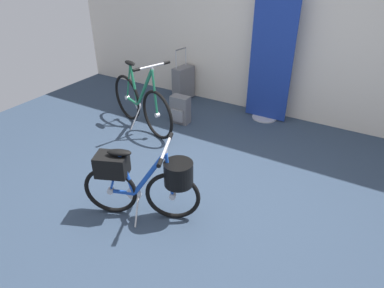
{
  "coord_description": "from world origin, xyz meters",
  "views": [
    {
      "loc": [
        1.36,
        -2.33,
        2.25
      ],
      "look_at": [
        -0.13,
        0.18,
        0.55
      ],
      "focal_mm": 32.33,
      "sensor_mm": 36.0,
      "label": 1
    }
  ],
  "objects_px": {
    "folding_bike_foreground": "(145,180)",
    "rolling_suitcase": "(183,83)",
    "backpack_on_floor": "(180,110)",
    "floor_banner_stand": "(270,66)",
    "display_bike_left": "(141,103)"
  },
  "relations": [
    {
      "from": "folding_bike_foreground",
      "to": "rolling_suitcase",
      "type": "relative_size",
      "value": 1.24
    },
    {
      "from": "display_bike_left",
      "to": "rolling_suitcase",
      "type": "height_order",
      "value": "display_bike_left"
    },
    {
      "from": "folding_bike_foreground",
      "to": "rolling_suitcase",
      "type": "height_order",
      "value": "rolling_suitcase"
    },
    {
      "from": "backpack_on_floor",
      "to": "folding_bike_foreground",
      "type": "bearing_deg",
      "value": -66.53
    },
    {
      "from": "folding_bike_foreground",
      "to": "rolling_suitcase",
      "type": "distance_m",
      "value": 2.87
    },
    {
      "from": "floor_banner_stand",
      "to": "display_bike_left",
      "type": "height_order",
      "value": "floor_banner_stand"
    },
    {
      "from": "folding_bike_foreground",
      "to": "backpack_on_floor",
      "type": "relative_size",
      "value": 2.57
    },
    {
      "from": "backpack_on_floor",
      "to": "floor_banner_stand",
      "type": "bearing_deg",
      "value": 37.2
    },
    {
      "from": "floor_banner_stand",
      "to": "display_bike_left",
      "type": "distance_m",
      "value": 1.84
    },
    {
      "from": "floor_banner_stand",
      "to": "folding_bike_foreground",
      "type": "bearing_deg",
      "value": -94.51
    },
    {
      "from": "folding_bike_foreground",
      "to": "display_bike_left",
      "type": "distance_m",
      "value": 1.84
    },
    {
      "from": "floor_banner_stand",
      "to": "rolling_suitcase",
      "type": "relative_size",
      "value": 2.12
    },
    {
      "from": "floor_banner_stand",
      "to": "display_bike_left",
      "type": "bearing_deg",
      "value": -139.64
    },
    {
      "from": "rolling_suitcase",
      "to": "floor_banner_stand",
      "type": "bearing_deg",
      "value": -0.44
    },
    {
      "from": "folding_bike_foreground",
      "to": "backpack_on_floor",
      "type": "xyz_separation_m",
      "value": [
        -0.79,
        1.83,
        -0.22
      ]
    }
  ]
}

